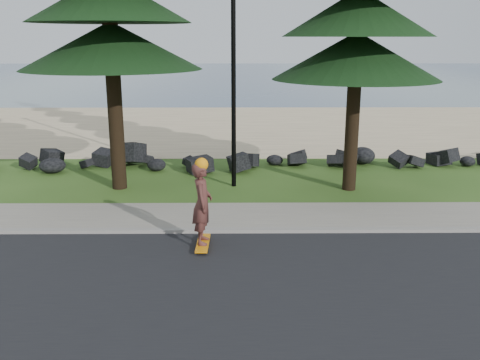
# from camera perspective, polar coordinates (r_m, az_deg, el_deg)

# --- Properties ---
(ground) EXTENTS (160.00, 160.00, 0.00)m
(ground) POSITION_cam_1_polar(r_m,az_deg,el_deg) (13.56, -0.69, -4.30)
(ground) COLOR #2D4F18
(ground) RESTS_ON ground
(road) EXTENTS (160.00, 7.00, 0.02)m
(road) POSITION_cam_1_polar(r_m,az_deg,el_deg) (9.43, -0.76, -13.36)
(road) COLOR black
(road) RESTS_ON ground
(kerb) EXTENTS (160.00, 0.20, 0.10)m
(kerb) POSITION_cam_1_polar(r_m,az_deg,el_deg) (12.70, -0.70, -5.43)
(kerb) COLOR gray
(kerb) RESTS_ON ground
(sidewalk) EXTENTS (160.00, 2.00, 0.08)m
(sidewalk) POSITION_cam_1_polar(r_m,az_deg,el_deg) (13.74, -0.69, -3.86)
(sidewalk) COLOR slate
(sidewalk) RESTS_ON ground
(beach_sand) EXTENTS (160.00, 15.00, 0.01)m
(beach_sand) POSITION_cam_1_polar(r_m,az_deg,el_deg) (27.66, -0.61, 5.74)
(beach_sand) COLOR tan
(beach_sand) RESTS_ON ground
(ocean) EXTENTS (160.00, 58.00, 0.01)m
(ocean) POSITION_cam_1_polar(r_m,az_deg,el_deg) (63.95, -0.57, 11.07)
(ocean) COLOR #3A5370
(ocean) RESTS_ON ground
(seawall_boulders) EXTENTS (60.00, 2.40, 1.10)m
(seawall_boulders) POSITION_cam_1_polar(r_m,az_deg,el_deg) (18.93, -0.65, 1.34)
(seawall_boulders) COLOR black
(seawall_boulders) RESTS_ON ground
(lamp_post) EXTENTS (0.25, 0.14, 8.14)m
(lamp_post) POSITION_cam_1_polar(r_m,az_deg,el_deg) (16.00, -0.71, 13.78)
(lamp_post) COLOR black
(lamp_post) RESTS_ON ground
(skateboarder) EXTENTS (0.44, 1.08, 2.01)m
(skateboarder) POSITION_cam_1_polar(r_m,az_deg,el_deg) (11.55, -4.05, -2.55)
(skateboarder) COLOR orange
(skateboarder) RESTS_ON ground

